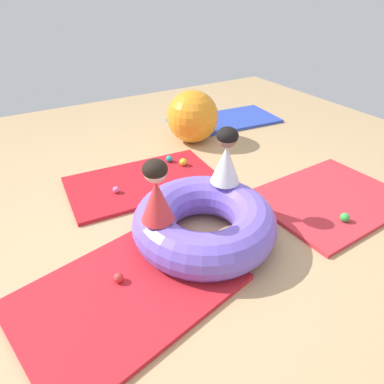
# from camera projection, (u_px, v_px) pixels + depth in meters

# --- Properties ---
(ground_plane) EXTENTS (8.00, 8.00, 0.00)m
(ground_plane) POSITION_uv_depth(u_px,v_px,m) (190.00, 231.00, 3.00)
(ground_plane) COLOR tan
(gym_mat_front) EXTENTS (1.63, 1.02, 0.04)m
(gym_mat_front) POSITION_uv_depth(u_px,v_px,m) (144.00, 182.00, 3.68)
(gym_mat_front) COLOR #B21923
(gym_mat_front) RESTS_ON ground
(gym_mat_far_left) EXTENTS (1.70, 1.35, 0.04)m
(gym_mat_far_left) POSITION_uv_depth(u_px,v_px,m) (128.00, 291.00, 2.41)
(gym_mat_far_left) COLOR red
(gym_mat_far_left) RESTS_ON ground
(gym_mat_center_rear) EXTENTS (1.47, 1.15, 0.04)m
(gym_mat_center_rear) POSITION_uv_depth(u_px,v_px,m) (329.00, 199.00, 3.40)
(gym_mat_center_rear) COLOR red
(gym_mat_center_rear) RESTS_ON ground
(gym_mat_near_left) EXTENTS (1.67, 0.95, 0.04)m
(gym_mat_near_left) POSITION_uv_depth(u_px,v_px,m) (225.00, 121.00, 5.23)
(gym_mat_near_left) COLOR #2D47B7
(gym_mat_near_left) RESTS_ON ground
(inflatable_cushion) EXTENTS (1.19, 1.19, 0.36)m
(inflatable_cushion) POSITION_uv_depth(u_px,v_px,m) (204.00, 222.00, 2.82)
(inflatable_cushion) COLOR #7056D1
(inflatable_cushion) RESTS_ON ground
(child_in_white) EXTENTS (0.30, 0.30, 0.51)m
(child_in_white) POSITION_uv_depth(u_px,v_px,m) (226.00, 156.00, 2.89)
(child_in_white) COLOR white
(child_in_white) RESTS_ON inflatable_cushion
(child_in_red) EXTENTS (0.34, 0.34, 0.49)m
(child_in_red) POSITION_uv_depth(u_px,v_px,m) (156.00, 192.00, 2.43)
(child_in_red) COLOR red
(child_in_red) RESTS_ON inflatable_cushion
(play_ball_green) EXTENTS (0.08, 0.08, 0.08)m
(play_ball_green) POSITION_uv_depth(u_px,v_px,m) (345.00, 217.00, 3.04)
(play_ball_green) COLOR green
(play_ball_green) RESTS_ON gym_mat_center_rear
(play_ball_teal) EXTENTS (0.08, 0.08, 0.08)m
(play_ball_teal) POSITION_uv_depth(u_px,v_px,m) (169.00, 159.00, 4.02)
(play_ball_teal) COLOR teal
(play_ball_teal) RESTS_ON gym_mat_front
(play_ball_yellow) EXTENTS (0.09, 0.09, 0.09)m
(play_ball_yellow) POSITION_uv_depth(u_px,v_px,m) (183.00, 162.00, 3.94)
(play_ball_yellow) COLOR yellow
(play_ball_yellow) RESTS_ON gym_mat_front
(play_ball_pink) EXTENTS (0.07, 0.07, 0.07)m
(play_ball_pink) POSITION_uv_depth(u_px,v_px,m) (116.00, 190.00, 3.44)
(play_ball_pink) COLOR pink
(play_ball_pink) RESTS_ON gym_mat_front
(play_ball_red) EXTENTS (0.07, 0.07, 0.07)m
(play_ball_red) POSITION_uv_depth(u_px,v_px,m) (118.00, 278.00, 2.44)
(play_ball_red) COLOR red
(play_ball_red) RESTS_ON gym_mat_far_left
(exercise_ball_large) EXTENTS (0.68, 0.68, 0.68)m
(exercise_ball_large) POSITION_uv_depth(u_px,v_px,m) (192.00, 117.00, 4.47)
(exercise_ball_large) COLOR orange
(exercise_ball_large) RESTS_ON ground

